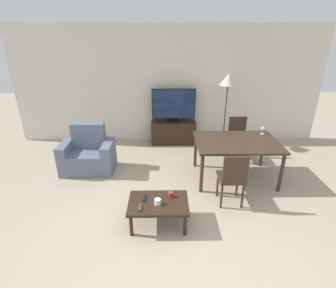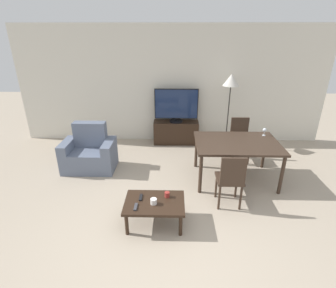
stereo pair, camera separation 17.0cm
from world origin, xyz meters
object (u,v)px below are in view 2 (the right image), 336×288
coffee_table (155,204)px  dining_chair_near (231,178)px  dining_table (237,146)px  cup_colored_far (167,195)px  cup_white_near (154,201)px  tv_stand (176,132)px  remote_secondary (136,207)px  armchair (90,154)px  remote_primary (141,197)px  dining_chair_far (240,137)px  wine_glass_left (265,130)px  floor_lamp (231,84)px  tv (176,105)px

coffee_table → dining_chair_near: bearing=20.9°
dining_table → cup_colored_far: bearing=-136.6°
dining_table → cup_white_near: dining_table is taller
tv_stand → remote_secondary: (-0.55, -3.07, 0.10)m
armchair → remote_primary: 1.95m
dining_chair_far → wine_glass_left: bearing=-58.4°
floor_lamp → remote_secondary: floor_lamp is taller
coffee_table → tv: bearing=84.0°
dining_table → dining_chair_far: (0.26, 0.83, -0.16)m
armchair → dining_table: size_ratio=0.68×
tv → wine_glass_left: size_ratio=6.91×
cup_colored_far → floor_lamp: bearing=63.4°
armchair → tv: (1.71, 1.31, 0.63)m
remote_secondary → tv: bearing=79.8°
dining_table → remote_secondary: dining_table is taller
tv_stand → remote_primary: 2.90m
armchair → floor_lamp: 3.31m
dining_chair_near → remote_secondary: (-1.37, -0.56, -0.13)m
armchair → floor_lamp: bearing=21.5°
floor_lamp → dining_chair_near: bearing=-98.9°
remote_primary → cup_colored_far: size_ratio=1.92×
remote_secondary → armchair: bearing=123.4°
remote_primary → remote_secondary: bearing=-101.2°
coffee_table → remote_secondary: remote_secondary is taller
coffee_table → floor_lamp: bearing=61.6°
floor_lamp → cup_white_near: 3.35m
remote_primary → remote_secondary: (-0.04, -0.22, 0.00)m
dining_chair_near → armchair: bearing=154.8°
cup_white_near → cup_colored_far: 0.25m
remote_primary → cup_white_near: (0.19, -0.13, 0.03)m
floor_lamp → cup_white_near: size_ratio=19.04×
cup_white_near → dining_table: bearing=43.3°
dining_chair_far → tv_stand: bearing=147.4°
tv_stand → dining_chair_far: (1.32, -0.85, 0.23)m
coffee_table → dining_chair_far: (1.63, 2.09, 0.18)m
dining_chair_near → cup_white_near: (-1.13, -0.48, -0.10)m
dining_chair_near → cup_colored_far: bearing=-162.0°
floor_lamp → remote_secondary: size_ratio=11.28×
armchair → wine_glass_left: bearing=-0.5°
floor_lamp → tv_stand: bearing=171.2°
coffee_table → dining_table: bearing=42.4°
tv_stand → dining_chair_far: 1.59m
dining_chair_near → remote_primary: size_ratio=5.97×
dining_chair_near → floor_lamp: (0.36, 2.32, 0.98)m
cup_white_near → wine_glass_left: size_ratio=0.61×
dining_chair_near → wine_glass_left: (0.82, 1.16, 0.34)m
dining_table → dining_chair_near: dining_chair_near is taller
dining_chair_near → dining_chair_far: same height
armchair → coffee_table: 2.14m
coffee_table → remote_secondary: (-0.24, -0.13, 0.06)m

